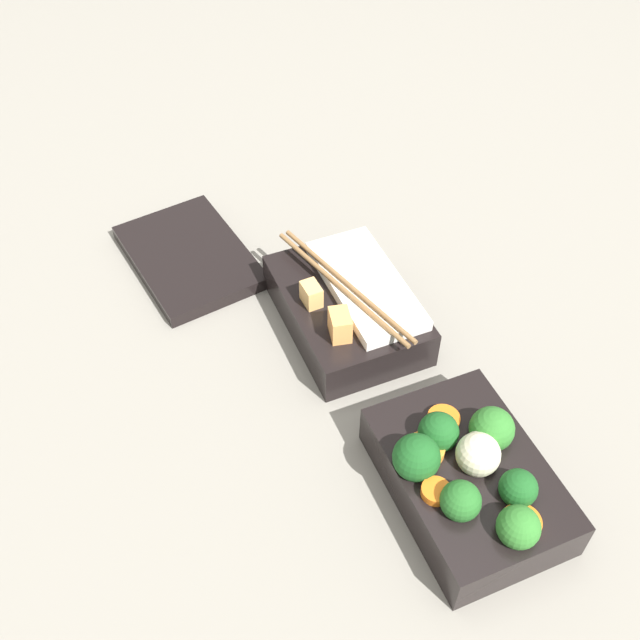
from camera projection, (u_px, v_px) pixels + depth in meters
name	position (u px, v px, depth m)	size (l,w,h in m)	color
ground_plane	(389.00, 395.00, 0.72)	(3.00, 3.00, 0.00)	gray
bento_tray_vegetable	(468.00, 475.00, 0.63)	(0.17, 0.12, 0.07)	black
bento_tray_rice	(345.00, 307.00, 0.77)	(0.20, 0.12, 0.07)	black
bento_lid	(189.00, 257.00, 0.85)	(0.17, 0.12, 0.02)	black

